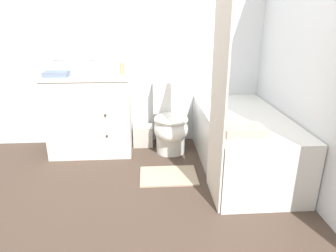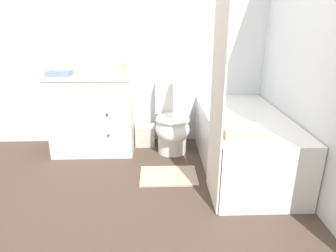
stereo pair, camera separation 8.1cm
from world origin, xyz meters
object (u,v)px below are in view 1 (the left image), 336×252
(sink_faucet, at_px, (90,68))
(soap_dispenser, at_px, (122,68))
(tissue_box, at_px, (94,68))
(bath_towel_folded, at_px, (244,130))
(wastebasket, at_px, (143,135))
(toilet, at_px, (170,123))
(bathtub, at_px, (242,141))
(vanity_cabinet, at_px, (91,113))
(bath_mat, at_px, (168,176))
(hand_towel_folded, at_px, (57,74))

(sink_faucet, xyz_separation_m, soap_dispenser, (0.38, -0.18, 0.03))
(tissue_box, relative_size, bath_towel_folded, 0.45)
(wastebasket, bearing_deg, toilet, -30.18)
(bath_towel_folded, bearing_deg, tissue_box, 139.14)
(bathtub, bearing_deg, tissue_box, 157.00)
(wastebasket, bearing_deg, soap_dispenser, -151.69)
(sink_faucet, height_order, toilet, sink_faucet)
(wastebasket, height_order, bath_towel_folded, bath_towel_folded)
(vanity_cabinet, bearing_deg, bath_mat, -39.35)
(vanity_cabinet, height_order, toilet, vanity_cabinet)
(vanity_cabinet, distance_m, soap_dispenser, 0.63)
(toilet, xyz_separation_m, bath_mat, (-0.06, -0.61, -0.33))
(vanity_cabinet, bearing_deg, sink_faucet, 90.00)
(bathtub, xyz_separation_m, bath_towel_folded, (-0.17, -0.53, 0.32))
(hand_towel_folded, height_order, bath_towel_folded, hand_towel_folded)
(bath_towel_folded, bearing_deg, toilet, 118.21)
(hand_towel_folded, bearing_deg, soap_dispenser, 9.37)
(wastebasket, relative_size, bath_towel_folded, 0.75)
(toilet, distance_m, bath_towel_folded, 1.14)
(sink_faucet, height_order, bath_mat, sink_faucet)
(bath_towel_folded, bearing_deg, soap_dispenser, 134.68)
(vanity_cabinet, bearing_deg, hand_towel_folded, -160.26)
(toilet, height_order, wastebasket, toilet)
(wastebasket, distance_m, bath_mat, 0.84)
(bath_towel_folded, bearing_deg, vanity_cabinet, 143.52)
(tissue_box, height_order, bath_mat, tissue_box)
(vanity_cabinet, height_order, soap_dispenser, soap_dispenser)
(bathtub, distance_m, bath_mat, 0.83)
(vanity_cabinet, xyz_separation_m, bath_towel_folded, (1.42, -1.05, 0.16))
(soap_dispenser, bearing_deg, vanity_cabinet, -179.21)
(soap_dispenser, distance_m, bath_towel_folded, 1.53)
(wastebasket, height_order, bath_mat, wastebasket)
(wastebasket, distance_m, soap_dispenser, 0.87)
(bathtub, xyz_separation_m, hand_towel_folded, (-1.89, 0.42, 0.63))
(soap_dispenser, height_order, hand_towel_folded, soap_dispenser)
(bath_towel_folded, bearing_deg, hand_towel_folded, 151.12)
(soap_dispenser, height_order, bath_mat, soap_dispenser)
(bath_towel_folded, distance_m, bath_mat, 0.92)
(tissue_box, bearing_deg, toilet, -13.54)
(wastebasket, bearing_deg, bath_towel_folded, -54.03)
(bathtub, distance_m, soap_dispenser, 1.49)
(bathtub, height_order, bath_mat, bathtub)
(wastebasket, distance_m, hand_towel_folded, 1.20)
(sink_faucet, distance_m, soap_dispenser, 0.42)
(sink_faucet, bearing_deg, tissue_box, -43.67)
(vanity_cabinet, bearing_deg, bathtub, -18.19)
(sink_faucet, height_order, bathtub, sink_faucet)
(soap_dispenser, xyz_separation_m, hand_towel_folded, (-0.67, -0.11, -0.04))
(tissue_box, distance_m, bath_towel_folded, 1.83)
(sink_faucet, xyz_separation_m, bath_mat, (0.83, -0.87, -0.92))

